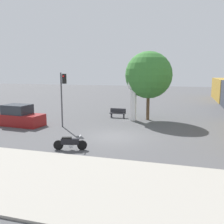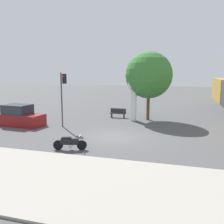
{
  "view_description": "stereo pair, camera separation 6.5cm",
  "coord_description": "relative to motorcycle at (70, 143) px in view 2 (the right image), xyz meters",
  "views": [
    {
      "loc": [
        4.6,
        -16.76,
        4.67
      ],
      "look_at": [
        -0.63,
        1.49,
        1.51
      ],
      "focal_mm": 40.0,
      "sensor_mm": 36.0,
      "label": 1
    },
    {
      "loc": [
        4.67,
        -16.74,
        4.67
      ],
      "look_at": [
        -0.63,
        1.49,
        1.51
      ],
      "focal_mm": 40.0,
      "sensor_mm": 36.0,
      "label": 2
    }
  ],
  "objects": [
    {
      "name": "traffic_light",
      "position": [
        -3.2,
        5.53,
        2.67
      ],
      "size": [
        0.5,
        0.35,
        4.52
      ],
      "color": "#47474C",
      "rests_on": "ground_plane"
    },
    {
      "name": "sidewalk_strip",
      "position": [
        1.74,
        -4.0,
        -0.38
      ],
      "size": [
        36.0,
        6.0,
        0.1
      ],
      "color": "#9E998E",
      "rests_on": "ground_plane"
    },
    {
      "name": "parked_car",
      "position": [
        -7.17,
        4.99,
        0.32
      ],
      "size": [
        4.33,
        2.12,
        1.8
      ],
      "rotation": [
        0.0,
        0.0,
        -0.08
      ],
      "color": "maroon",
      "rests_on": "ground_plane"
    },
    {
      "name": "ground_plane",
      "position": [
        1.74,
        3.7,
        -0.43
      ],
      "size": [
        120.0,
        120.0,
        0.0
      ],
      "primitive_type": "plane",
      "color": "#4C4C4F"
    },
    {
      "name": "bench",
      "position": [
        0.09,
        10.81,
        0.06
      ],
      "size": [
        1.6,
        0.44,
        0.92
      ],
      "color": "#2D2D33",
      "rests_on": "ground_plane"
    },
    {
      "name": "motorcycle",
      "position": [
        0.0,
        0.0,
        0.0
      ],
      "size": [
        1.96,
        0.68,
        0.88
      ],
      "rotation": [
        0.0,
        0.0,
        0.26
      ],
      "color": "black",
      "rests_on": "ground_plane"
    },
    {
      "name": "clock_tower",
      "position": [
        1.88,
        9.76,
        2.33
      ],
      "size": [
        1.07,
        1.07,
        4.14
      ],
      "color": "white",
      "rests_on": "ground_plane"
    },
    {
      "name": "street_tree",
      "position": [
        3.14,
        10.54,
        3.84
      ],
      "size": [
        4.39,
        4.39,
        6.47
      ],
      "color": "brown",
      "rests_on": "ground_plane"
    }
  ]
}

